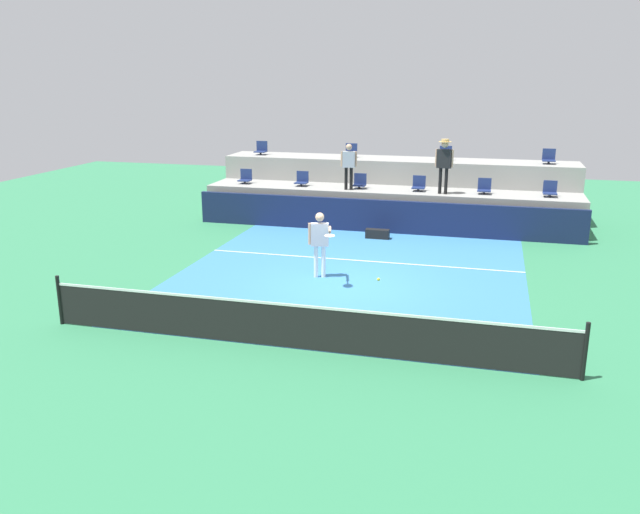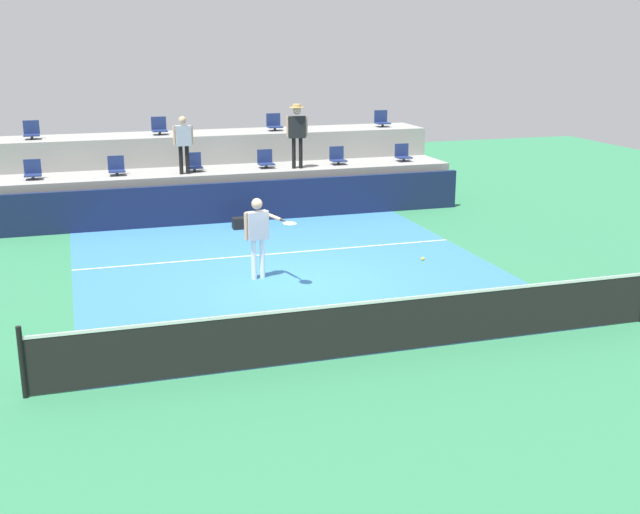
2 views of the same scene
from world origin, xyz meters
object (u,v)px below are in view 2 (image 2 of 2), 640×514
Objects in this scene: spectator_leaning_on_rail at (183,140)px; tennis_ball at (423,259)px; stadium_chair_upper_far_right at (382,120)px; stadium_chair_lower_left at (116,167)px; equipment_bag at (247,223)px; stadium_chair_upper_far_left at (32,131)px; stadium_chair_lower_mid_right at (266,160)px; stadium_chair_lower_far_left at (33,171)px; stadium_chair_lower_far_right at (403,154)px; tennis_player at (259,230)px; stadium_chair_upper_right at (274,124)px; stadium_chair_upper_left at (159,127)px; stadium_chair_lower_mid_left at (194,164)px; spectator_with_hat at (297,129)px; stadium_chair_lower_right at (337,157)px.

spectator_leaning_on_rail is 10.18m from tennis_ball.
stadium_chair_upper_far_right is 12.62m from tennis_ball.
stadium_chair_lower_left is 4.01m from equipment_bag.
stadium_chair_upper_far_left reaches higher than stadium_chair_lower_left.
tennis_ball is at bearing -87.99° from stadium_chair_lower_mid_right.
stadium_chair_upper_far_right reaches higher than equipment_bag.
stadium_chair_lower_mid_right is (6.36, 0.00, 0.00)m from stadium_chair_lower_far_left.
stadium_chair_lower_left is 4.20m from stadium_chair_lower_mid_right.
stadium_chair_upper_far_left is (-10.66, 1.80, 0.85)m from stadium_chair_lower_far_right.
tennis_player is at bearing -99.07° from equipment_bag.
stadium_chair_upper_right is 3.58m from stadium_chair_upper_far_right.
equipment_bag is (5.33, -3.89, -2.16)m from stadium_chair_upper_far_left.
stadium_chair_upper_far_left is 0.33× the size of spectator_leaning_on_rail.
spectator_leaning_on_rail reaches higher than equipment_bag.
tennis_player is at bearing -106.44° from stadium_chair_upper_right.
stadium_chair_lower_left is 2.44m from stadium_chair_upper_left.
stadium_chair_lower_far_right is at bearing 3.29° from spectator_leaning_on_rail.
stadium_chair_upper_left is 7.65× the size of tennis_ball.
tennis_player is 6.39m from spectator_leaning_on_rail.
stadium_chair_upper_right is at bearing 20.09° from stadium_chair_lower_left.
spectator_with_hat reaches higher than stadium_chair_lower_mid_left.
stadium_chair_lower_mid_left and stadium_chair_lower_right have the same top height.
stadium_chair_lower_right is 1.00× the size of stadium_chair_upper_far_right.
equipment_bag is (-1.77, -3.89, -2.16)m from stadium_chair_upper_right.
spectator_leaning_on_rail is at bearing 105.74° from tennis_ball.
stadium_chair_upper_right is (7.09, 1.80, 0.85)m from stadium_chair_lower_far_left.
stadium_chair_lower_far_right is 0.28× the size of spectator_with_hat.
stadium_chair_lower_mid_left is 6.66m from tennis_player.
spectator_with_hat is at bearing -164.12° from stadium_chair_lower_right.
spectator_with_hat is (7.21, -0.38, 0.92)m from stadium_chair_lower_far_left.
spectator_leaning_on_rail is (-3.12, -2.18, -0.12)m from stadium_chair_upper_right.
stadium_chair_lower_right is 1.00× the size of stadium_chair_lower_far_right.
stadium_chair_lower_left is 11.11m from tennis_ball.
stadium_chair_upper_far_left is at bearing 151.25° from spectator_leaning_on_rail.
stadium_chair_lower_far_left is 1.00× the size of stadium_chair_upper_left.
stadium_chair_upper_left is at bearing 147.16° from stadium_chair_lower_mid_right.
stadium_chair_upper_far_left is 3.58m from stadium_chair_upper_left.
spectator_with_hat is (0.85, -0.38, 0.92)m from stadium_chair_lower_mid_right.
stadium_chair_lower_far_left is 4.09m from stadium_chair_upper_left.
stadium_chair_upper_left is at bearing 180.00° from stadium_chair_upper_right.
stadium_chair_lower_left and stadium_chair_lower_mid_right have the same top height.
stadium_chair_lower_mid_right is 6.89m from tennis_player.
stadium_chair_lower_mid_left is 2.68m from equipment_bag.
stadium_chair_upper_right is 3.81m from spectator_leaning_on_rail.
stadium_chair_lower_mid_left is at bearing 92.62° from tennis_player.
stadium_chair_upper_far_left is at bearing 168.13° from stadium_chair_lower_right.
stadium_chair_lower_mid_left is 1.00× the size of stadium_chair_lower_right.
stadium_chair_lower_right is at bearing -11.87° from stadium_chair_upper_far_left.
stadium_chair_lower_mid_right is 1.31m from spectator_with_hat.
stadium_chair_lower_mid_left is at bearing 103.48° from tennis_ball.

